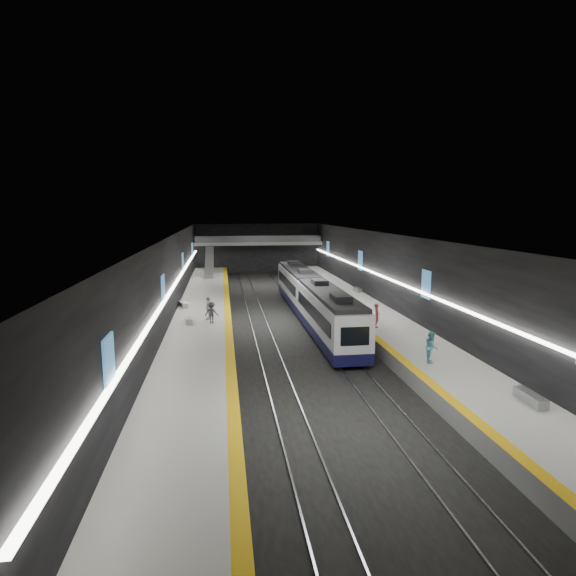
{
  "coord_description": "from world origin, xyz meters",
  "views": [
    {
      "loc": [
        -5.65,
        -42.94,
        10.19
      ],
      "look_at": [
        1.02,
        5.75,
        2.2
      ],
      "focal_mm": 30.0,
      "sensor_mm": 36.0,
      "label": 1
    }
  ],
  "objects": [
    {
      "name": "ceiling",
      "position": [
        0.0,
        0.0,
        8.0
      ],
      "size": [
        20.0,
        70.0,
        0.04
      ],
      "primitive_type": "cube",
      "rotation": [
        3.14,
        0.0,
        0.0
      ],
      "color": "beige",
      "rests_on": "wall_left"
    },
    {
      "name": "rails",
      "position": [
        -0.0,
        0.0,
        0.06
      ],
      "size": [
        6.52,
        70.0,
        0.12
      ],
      "color": "gray",
      "rests_on": "ground"
    },
    {
      "name": "ground",
      "position": [
        0.0,
        0.0,
        0.0
      ],
      "size": [
        70.0,
        70.0,
        0.0
      ],
      "primitive_type": "plane",
      "color": "black",
      "rests_on": "ground"
    },
    {
      "name": "mezzanine_bridge",
      "position": [
        0.0,
        32.93,
        5.04
      ],
      "size": [
        20.0,
        3.0,
        1.5
      ],
      "color": "gray",
      "rests_on": "wall_left"
    },
    {
      "name": "passenger_right_a",
      "position": [
        6.29,
        -7.26,
        1.96
      ],
      "size": [
        0.58,
        0.78,
        1.93
      ],
      "primitive_type": "imported",
      "rotation": [
        0.0,
        0.0,
        1.38
      ],
      "color": "#AF414F",
      "rests_on": "platform_right"
    },
    {
      "name": "bench_left_far",
      "position": [
        -9.5,
        3.23,
        1.24
      ],
      "size": [
        1.15,
        2.05,
        0.48
      ],
      "primitive_type": "cube",
      "rotation": [
        0.0,
        0.0,
        0.32
      ],
      "color": "#99999E",
      "rests_on": "platform_left"
    },
    {
      "name": "wall_back",
      "position": [
        0.0,
        35.0,
        4.0
      ],
      "size": [
        20.0,
        0.04,
        8.0
      ],
      "primitive_type": "cube",
      "color": "black",
      "rests_on": "ground"
    },
    {
      "name": "platform_left",
      "position": [
        -7.5,
        0.0,
        0.5
      ],
      "size": [
        5.0,
        70.0,
        1.0
      ],
      "primitive_type": "cube",
      "color": "slate",
      "rests_on": "ground"
    },
    {
      "name": "tile_surface_left",
      "position": [
        -7.5,
        0.0,
        1.01
      ],
      "size": [
        5.0,
        70.0,
        0.02
      ],
      "primitive_type": "cube",
      "color": "#B9B9B3",
      "rests_on": "platform_left"
    },
    {
      "name": "bench_right_near",
      "position": [
        8.89,
        -22.76,
        1.25
      ],
      "size": [
        0.62,
        2.07,
        0.5
      ],
      "primitive_type": "cube",
      "rotation": [
        0.0,
        0.0,
        -0.03
      ],
      "color": "#99999E",
      "rests_on": "platform_right"
    },
    {
      "name": "wall_front",
      "position": [
        0.0,
        -35.0,
        4.0
      ],
      "size": [
        20.0,
        0.04,
        8.0
      ],
      "primitive_type": "cube",
      "color": "black",
      "rests_on": "ground"
    },
    {
      "name": "bench_right_far",
      "position": [
        9.5,
        9.44,
        1.22
      ],
      "size": [
        0.61,
        1.85,
        0.45
      ],
      "primitive_type": "cube",
      "rotation": [
        0.0,
        0.0,
        0.06
      ],
      "color": "#99999E",
      "rests_on": "platform_right"
    },
    {
      "name": "cove_light_right",
      "position": [
        9.8,
        0.0,
        3.8
      ],
      "size": [
        0.25,
        68.6,
        0.12
      ],
      "primitive_type": "cube",
      "color": "white",
      "rests_on": "wall_right"
    },
    {
      "name": "wall_left",
      "position": [
        -10.0,
        0.0,
        4.0
      ],
      "size": [
        0.04,
        70.0,
        8.0
      ],
      "primitive_type": "cube",
      "color": "black",
      "rests_on": "ground"
    },
    {
      "name": "passenger_left_a",
      "position": [
        -6.91,
        -2.58,
        1.97
      ],
      "size": [
        0.47,
        1.14,
        1.94
      ],
      "primitive_type": "imported",
      "rotation": [
        0.0,
        0.0,
        -1.57
      ],
      "color": "silver",
      "rests_on": "platform_left"
    },
    {
      "name": "platform_right",
      "position": [
        7.5,
        0.0,
        0.5
      ],
      "size": [
        5.0,
        70.0,
        1.0
      ],
      "primitive_type": "cube",
      "color": "slate",
      "rests_on": "ground"
    },
    {
      "name": "tile_surface_right",
      "position": [
        7.5,
        0.0,
        1.01
      ],
      "size": [
        5.0,
        70.0,
        0.02
      ],
      "primitive_type": "cube",
      "color": "#B9B9B3",
      "rests_on": "platform_right"
    },
    {
      "name": "wall_right",
      "position": [
        10.0,
        0.0,
        4.0
      ],
      "size": [
        0.04,
        70.0,
        8.0
      ],
      "primitive_type": "cube",
      "color": "black",
      "rests_on": "ground"
    },
    {
      "name": "cove_light_left",
      "position": [
        -9.8,
        0.0,
        3.8
      ],
      "size": [
        0.25,
        68.6,
        0.12
      ],
      "primitive_type": "cube",
      "color": "white",
      "rests_on": "wall_left"
    },
    {
      "name": "passenger_right_b",
      "position": [
        6.82,
        -16.16,
        1.96
      ],
      "size": [
        1.03,
        1.14,
        1.92
      ],
      "primitive_type": "imported",
      "rotation": [
        0.0,
        0.0,
        1.17
      ],
      "color": "#54A2B7",
      "rests_on": "platform_right"
    },
    {
      "name": "escalator",
      "position": [
        -7.5,
        26.0,
        2.9
      ],
      "size": [
        1.2,
        7.5,
        3.92
      ],
      "primitive_type": "cube",
      "rotation": [
        0.44,
        0.0,
        0.0
      ],
      "color": "#99999E",
      "rests_on": "platform_left"
    },
    {
      "name": "bench_left_near",
      "position": [
        -8.52,
        -3.65,
        1.22
      ],
      "size": [
        0.75,
        1.89,
        0.45
      ],
      "primitive_type": "cube",
      "rotation": [
        0.0,
        0.0,
        0.13
      ],
      "color": "#99999E",
      "rests_on": "platform_left"
    },
    {
      "name": "tactile_strip_right",
      "position": [
        5.3,
        0.0,
        1.02
      ],
      "size": [
        0.6,
        70.0,
        0.02
      ],
      "primitive_type": "cube",
      "color": "yellow",
      "rests_on": "platform_right"
    },
    {
      "name": "passenger_left_b",
      "position": [
        -6.62,
        -3.96,
        1.87
      ],
      "size": [
        1.25,
        0.91,
        1.74
      ],
      "primitive_type": "imported",
      "rotation": [
        0.0,
        0.0,
        2.88
      ],
      "color": "#404047",
      "rests_on": "platform_left"
    },
    {
      "name": "tactile_strip_left",
      "position": [
        -5.3,
        0.0,
        1.02
      ],
      "size": [
        0.6,
        70.0,
        0.02
      ],
      "primitive_type": "cube",
      "color": "yellow",
      "rests_on": "platform_left"
    },
    {
      "name": "ad_posters",
      "position": [
        -0.0,
        1.0,
        4.5
      ],
      "size": [
        19.94,
        53.5,
        2.2
      ],
      "color": "teal",
      "rests_on": "wall_left"
    },
    {
      "name": "train",
      "position": [
        2.5,
        0.54,
        2.2
      ],
      "size": [
        2.69,
        30.05,
        3.6
      ],
      "color": "#110F39",
      "rests_on": "ground"
    }
  ]
}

